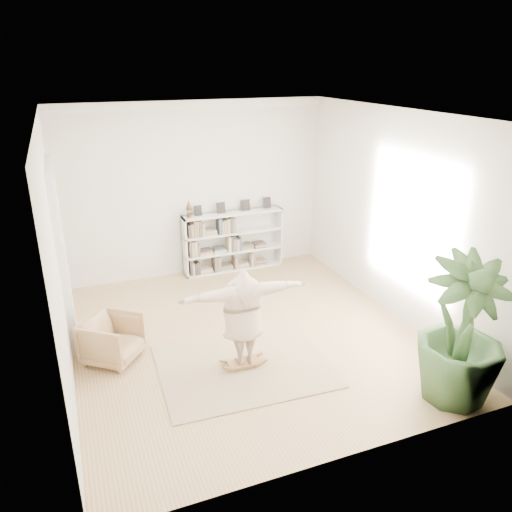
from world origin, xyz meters
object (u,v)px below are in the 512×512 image
(bookshelf, at_px, (233,242))
(armchair, at_px, (112,339))
(rocker_board, at_px, (243,362))
(houseplant, at_px, (462,331))
(person, at_px, (243,314))

(bookshelf, bearing_deg, armchair, -136.47)
(bookshelf, bearing_deg, rocker_board, -106.74)
(houseplant, bearing_deg, person, 144.44)
(bookshelf, relative_size, armchair, 2.81)
(bookshelf, height_order, houseplant, houseplant)
(bookshelf, height_order, person, bookshelf)
(rocker_board, xyz_separation_m, houseplant, (2.41, -1.72, 0.96))
(armchair, relative_size, person, 0.42)
(armchair, bearing_deg, rocker_board, -78.43)
(houseplant, bearing_deg, rocker_board, 144.44)
(bookshelf, relative_size, person, 1.18)
(person, relative_size, houseplant, 0.91)
(bookshelf, height_order, rocker_board, bookshelf)
(rocker_board, bearing_deg, person, 0.00)
(rocker_board, relative_size, person, 0.26)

